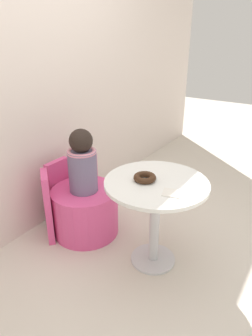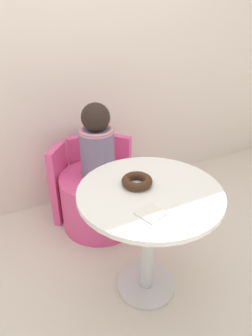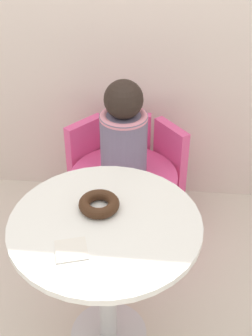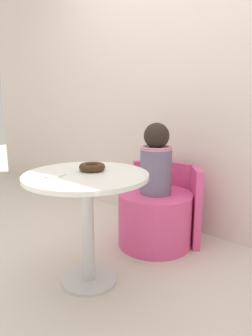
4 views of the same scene
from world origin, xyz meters
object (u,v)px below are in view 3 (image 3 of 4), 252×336
at_px(round_table, 106,251).
at_px(tub_chair, 124,205).
at_px(child_figure, 124,134).
at_px(donut, 99,204).

bearing_deg(round_table, tub_chair, 90.16).
height_order(round_table, tub_chair, round_table).
xyz_separation_m(child_figure, donut, (-0.03, -0.57, 0.04)).
bearing_deg(child_figure, round_table, -89.84).
bearing_deg(round_table, donut, 113.60).
relative_size(tub_chair, donut, 3.58).
bearing_deg(donut, child_figure, 87.07).
distance_m(round_table, tub_chair, 0.72).
height_order(round_table, donut, donut).
bearing_deg(round_table, child_figure, 90.16).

